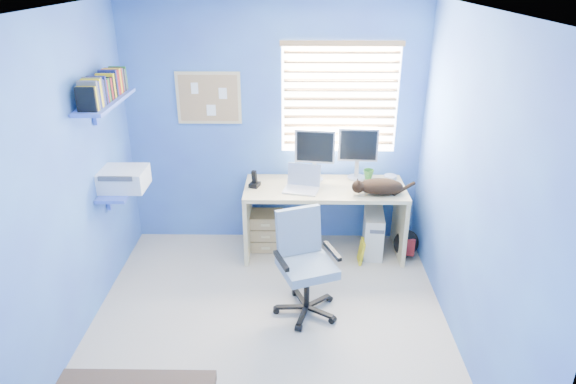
{
  "coord_description": "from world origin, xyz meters",
  "views": [
    {
      "loc": [
        0.21,
        -3.42,
        2.77
      ],
      "look_at": [
        0.15,
        0.65,
        0.95
      ],
      "focal_mm": 32.0,
      "sensor_mm": 36.0,
      "label": 1
    }
  ],
  "objects_px": {
    "desk": "(324,220)",
    "tower_pc": "(373,233)",
    "office_chair": "(305,276)",
    "cat": "(381,187)",
    "laptop": "(301,180)"
  },
  "relations": [
    {
      "from": "desk",
      "to": "tower_pc",
      "type": "distance_m",
      "value": 0.53
    },
    {
      "from": "tower_pc",
      "to": "desk",
      "type": "bearing_deg",
      "value": -175.07
    },
    {
      "from": "laptop",
      "to": "tower_pc",
      "type": "height_order",
      "value": "laptop"
    },
    {
      "from": "tower_pc",
      "to": "laptop",
      "type": "bearing_deg",
      "value": -167.54
    },
    {
      "from": "laptop",
      "to": "tower_pc",
      "type": "relative_size",
      "value": 0.73
    },
    {
      "from": "laptop",
      "to": "office_chair",
      "type": "bearing_deg",
      "value": -74.96
    },
    {
      "from": "desk",
      "to": "cat",
      "type": "relative_size",
      "value": 3.73
    },
    {
      "from": "laptop",
      "to": "tower_pc",
      "type": "distance_m",
      "value": 0.98
    },
    {
      "from": "desk",
      "to": "cat",
      "type": "xyz_separation_m",
      "value": [
        0.52,
        -0.16,
        0.45
      ]
    },
    {
      "from": "desk",
      "to": "office_chair",
      "type": "relative_size",
      "value": 1.77
    },
    {
      "from": "cat",
      "to": "desk",
      "type": "bearing_deg",
      "value": 153.52
    },
    {
      "from": "laptop",
      "to": "tower_pc",
      "type": "xyz_separation_m",
      "value": [
        0.75,
        0.1,
        -0.62
      ]
    },
    {
      "from": "desk",
      "to": "laptop",
      "type": "distance_m",
      "value": 0.54
    },
    {
      "from": "cat",
      "to": "office_chair",
      "type": "relative_size",
      "value": 0.47
    },
    {
      "from": "office_chair",
      "to": "tower_pc",
      "type": "bearing_deg",
      "value": 53.77
    }
  ]
}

